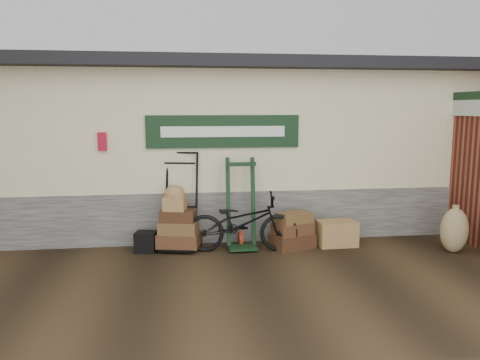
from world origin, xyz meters
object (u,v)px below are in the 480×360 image
green_barrow (241,204)px  porter_trolley (180,200)px  suitcase_stack (293,230)px  bicycle (242,219)px  wicker_hamper (337,233)px  black_trunk (146,242)px

green_barrow → porter_trolley: bearing=170.4°
green_barrow → suitcase_stack: green_barrow is taller
porter_trolley → bicycle: (0.99, -0.35, -0.29)m
green_barrow → bicycle: bearing=-94.9°
green_barrow → wicker_hamper: size_ratio=2.34×
bicycle → porter_trolley: bearing=76.4°
black_trunk → porter_trolley: bearing=15.4°
porter_trolley → black_trunk: bearing=-151.6°
green_barrow → suitcase_stack: (0.86, -0.11, -0.45)m
suitcase_stack → bicycle: bearing=-175.1°
porter_trolley → black_trunk: size_ratio=4.94×
black_trunk → bicycle: bearing=-6.8°
suitcase_stack → wicker_hamper: size_ratio=1.07×
porter_trolley → green_barrow: (1.00, -0.16, -0.06)m
wicker_hamper → bicycle: bearing=-175.7°
porter_trolley → wicker_hamper: (2.66, -0.22, -0.61)m
black_trunk → bicycle: (1.57, -0.19, 0.37)m
porter_trolley → suitcase_stack: 1.95m
porter_trolley → green_barrow: porter_trolley is taller
black_trunk → suitcase_stack: bearing=-2.6°
wicker_hamper → black_trunk: wicker_hamper is taller
suitcase_stack → black_trunk: 2.45m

